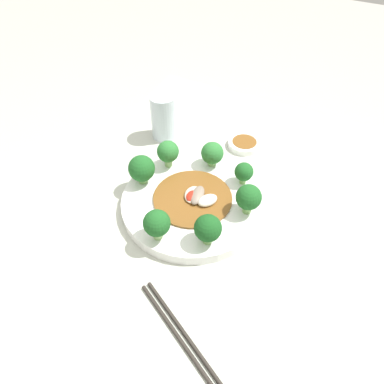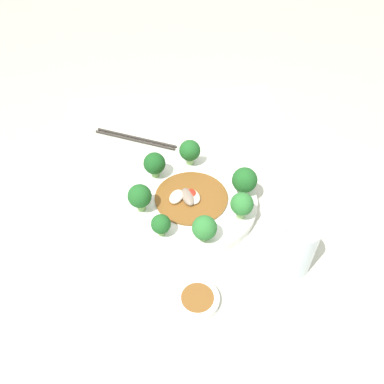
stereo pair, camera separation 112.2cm
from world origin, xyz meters
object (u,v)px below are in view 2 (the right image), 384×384
plate (192,201)px  broccoli_east (190,151)px  broccoli_northwest (161,224)px  broccoli_southwest (242,204)px  broccoli_northeast (155,164)px  broccoli_north (140,197)px  sauce_dish (197,299)px  stirfry_center (190,197)px  chopsticks (135,139)px  broccoli_west (204,228)px  broccoli_south (245,180)px  drinking_glass (298,248)px

plate → broccoli_east: broccoli_east is taller
broccoli_northwest → broccoli_southwest: size_ratio=0.80×
broccoli_northeast → broccoli_northwest: broccoli_northeast is taller
broccoli_north → sauce_dish: 0.26m
broccoli_northwest → stirfry_center: broccoli_northwest is taller
broccoli_northeast → broccoli_north: broccoli_north is taller
broccoli_northeast → sauce_dish: broccoli_northeast is taller
broccoli_east → broccoli_southwest: size_ratio=1.02×
broccoli_northwest → chopsticks: broccoli_northwest is taller
stirfry_center → chopsticks: size_ratio=0.75×
plate → broccoli_west: size_ratio=5.06×
broccoli_south → broccoli_east: bearing=42.6°
broccoli_southwest → stirfry_center: 0.13m
broccoli_east → broccoli_south: 0.17m
plate → broccoli_southwest: broccoli_southwest is taller
chopsticks → sauce_dish: sauce_dish is taller
broccoli_southwest → drinking_glass: (-0.13, -0.08, -0.00)m
broccoli_northwest → sauce_dish: bearing=-160.5°
broccoli_west → chopsticks: (0.40, 0.14, -0.06)m
broccoli_east → plate: bearing=174.6°
broccoli_west → broccoli_northwest: bearing=74.5°
plate → broccoli_east: size_ratio=4.51×
stirfry_center → broccoli_southwest: bearing=-124.4°
broccoli_northwest → broccoli_southwest: bearing=-82.2°
broccoli_northwest → drinking_glass: (-0.10, -0.26, 0.00)m
broccoli_southwest → chopsticks: bearing=33.0°
broccoli_west → broccoli_northwest: 0.09m
broccoli_south → plate: bearing=91.2°
broccoli_north → broccoli_southwest: size_ratio=1.03×
broccoli_northwest → plate: bearing=-39.3°
broccoli_north → drinking_glass: drinking_glass is taller
broccoli_south → broccoli_north: (-0.02, 0.24, 0.00)m
chopsticks → stirfry_center: bearing=-156.3°
broccoli_east → sauce_dish: broccoli_east is taller
chopsticks → broccoli_south: bearing=-137.5°
plate → broccoli_northwest: bearing=140.7°
broccoli_south → broccoli_north: bearing=95.0°
broccoli_east → broccoli_southwest: broccoli_east is taller
broccoli_east → broccoli_northeast: size_ratio=1.03×
broccoli_northeast → chopsticks: broccoli_northeast is taller
broccoli_south → broccoli_northeast: size_ratio=1.03×
broccoli_northeast → chopsticks: (0.19, 0.05, -0.06)m
broccoli_west → sauce_dish: (-0.13, 0.03, -0.05)m
broccoli_southwest → sauce_dish: (-0.18, 0.12, -0.06)m
broccoli_southwest → sauce_dish: broccoli_southwest is taller
broccoli_west → drinking_glass: 0.19m
broccoli_east → broccoli_north: size_ratio=0.99×
broccoli_west → broccoli_north: 0.17m
drinking_glass → broccoli_northeast: bearing=42.5°
broccoli_south → broccoli_southwest: size_ratio=1.03×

